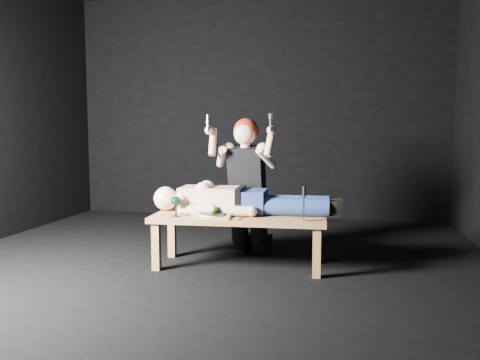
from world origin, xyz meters
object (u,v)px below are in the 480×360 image
at_px(goblet, 176,206).
at_px(kneeling_woman, 249,184).
at_px(lying_man, 247,197).
at_px(serving_tray, 211,216).
at_px(carving_knife, 304,204).
at_px(table, 239,241).

bearing_deg(goblet, kneeling_woman, 52.85).
relative_size(lying_man, serving_tray, 4.81).
bearing_deg(serving_tray, kneeling_woman, 73.33).
height_order(lying_man, carving_knife, carving_knife).
distance_m(table, lying_man, 0.39).
distance_m(lying_man, carving_knife, 0.61).
bearing_deg(serving_tray, goblet, -179.25).
bearing_deg(carving_knife, goblet, 177.34).
distance_m(table, kneeling_woman, 0.67).
bearing_deg(lying_man, kneeling_woman, 95.23).
distance_m(kneeling_woman, goblet, 0.85).
distance_m(serving_tray, goblet, 0.32).
height_order(lying_man, kneeling_woman, kneeling_woman).
bearing_deg(table, goblet, -164.66).
xyz_separation_m(lying_man, carving_knife, (0.53, -0.30, 0.00)).
distance_m(lying_man, kneeling_woman, 0.39).
xyz_separation_m(lying_man, goblet, (-0.55, -0.29, -0.05)).
relative_size(kneeling_woman, serving_tray, 4.11).
height_order(table, lying_man, lying_man).
relative_size(kneeling_woman, goblet, 7.65).
xyz_separation_m(table, carving_knife, (0.57, -0.17, 0.37)).
bearing_deg(serving_tray, table, 37.52).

